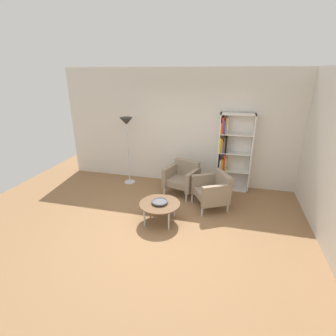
{
  "coord_description": "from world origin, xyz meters",
  "views": [
    {
      "loc": [
        1.16,
        -3.85,
        2.79
      ],
      "look_at": [
        -0.03,
        0.84,
        0.95
      ],
      "focal_mm": 27.12,
      "sensor_mm": 36.0,
      "label": 1
    }
  ],
  "objects_px": {
    "coffee_table_low": "(160,205)",
    "armchair_near_window": "(213,190)",
    "bookshelf_tall": "(230,154)",
    "floor_lamp_torchiere": "(127,129)",
    "armchair_corner_red": "(183,177)",
    "decorative_bowl": "(160,202)"
  },
  "relations": [
    {
      "from": "bookshelf_tall",
      "to": "decorative_bowl",
      "type": "height_order",
      "value": "bookshelf_tall"
    },
    {
      "from": "armchair_corner_red",
      "to": "coffee_table_low",
      "type": "bearing_deg",
      "value": -79.8
    },
    {
      "from": "coffee_table_low",
      "to": "armchair_near_window",
      "type": "relative_size",
      "value": 0.86
    },
    {
      "from": "bookshelf_tall",
      "to": "decorative_bowl",
      "type": "xyz_separation_m",
      "value": [
        -1.25,
        -1.91,
        -0.48
      ]
    },
    {
      "from": "armchair_corner_red",
      "to": "floor_lamp_torchiere",
      "type": "xyz_separation_m",
      "value": [
        -1.49,
        0.27,
        1.03
      ]
    },
    {
      "from": "armchair_corner_red",
      "to": "floor_lamp_torchiere",
      "type": "height_order",
      "value": "floor_lamp_torchiere"
    },
    {
      "from": "floor_lamp_torchiere",
      "to": "coffee_table_low",
      "type": "bearing_deg",
      "value": -51.17
    },
    {
      "from": "coffee_table_low",
      "to": "decorative_bowl",
      "type": "height_order",
      "value": "decorative_bowl"
    },
    {
      "from": "coffee_table_low",
      "to": "decorative_bowl",
      "type": "xyz_separation_m",
      "value": [
        0.0,
        -0.0,
        0.06
      ]
    },
    {
      "from": "decorative_bowl",
      "to": "armchair_near_window",
      "type": "xyz_separation_m",
      "value": [
        0.95,
        0.83,
        -0.02
      ]
    },
    {
      "from": "coffee_table_low",
      "to": "armchair_near_window",
      "type": "distance_m",
      "value": 1.26
    },
    {
      "from": "armchair_near_window",
      "to": "decorative_bowl",
      "type": "bearing_deg",
      "value": -78.03
    },
    {
      "from": "bookshelf_tall",
      "to": "floor_lamp_torchiere",
      "type": "xyz_separation_m",
      "value": [
        -2.56,
        -0.29,
        0.54
      ]
    },
    {
      "from": "decorative_bowl",
      "to": "floor_lamp_torchiere",
      "type": "distance_m",
      "value": 2.32
    },
    {
      "from": "floor_lamp_torchiere",
      "to": "decorative_bowl",
      "type": "bearing_deg",
      "value": -51.17
    },
    {
      "from": "coffee_table_low",
      "to": "armchair_near_window",
      "type": "xyz_separation_m",
      "value": [
        0.95,
        0.83,
        0.04
      ]
    },
    {
      "from": "armchair_corner_red",
      "to": "decorative_bowl",
      "type": "bearing_deg",
      "value": -79.8
    },
    {
      "from": "floor_lamp_torchiere",
      "to": "bookshelf_tall",
      "type": "bearing_deg",
      "value": 6.46
    },
    {
      "from": "decorative_bowl",
      "to": "armchair_corner_red",
      "type": "bearing_deg",
      "value": 82.01
    },
    {
      "from": "bookshelf_tall",
      "to": "floor_lamp_torchiere",
      "type": "height_order",
      "value": "bookshelf_tall"
    },
    {
      "from": "decorative_bowl",
      "to": "floor_lamp_torchiere",
      "type": "height_order",
      "value": "floor_lamp_torchiere"
    },
    {
      "from": "decorative_bowl",
      "to": "armchair_near_window",
      "type": "relative_size",
      "value": 0.34
    }
  ]
}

